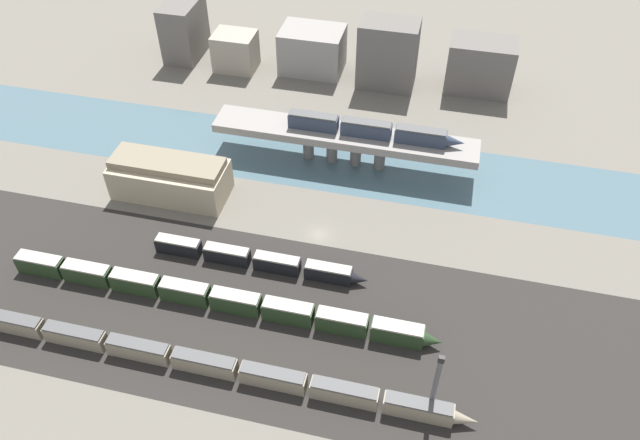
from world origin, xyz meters
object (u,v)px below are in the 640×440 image
(train_yard_near, at_px, (178,358))
(warehouse_building, at_px, (170,177))
(train_on_bridge, at_px, (372,129))
(train_yard_mid, at_px, (216,298))
(signal_tower, at_px, (435,385))
(train_yard_far, at_px, (257,260))

(train_yard_near, relative_size, warehouse_building, 3.98)
(warehouse_building, bearing_deg, train_yard_near, -65.69)
(train_on_bridge, bearing_deg, train_yard_mid, -113.63)
(train_yard_near, bearing_deg, signal_tower, 1.70)
(warehouse_building, xyz_separation_m, signal_tower, (63.81, -41.60, 3.27))
(train_yard_far, relative_size, warehouse_building, 1.73)
(warehouse_building, bearing_deg, train_yard_far, -33.69)
(train_yard_near, bearing_deg, train_on_bridge, 69.76)
(train_yard_far, bearing_deg, train_yard_near, -104.35)
(train_on_bridge, xyz_separation_m, signal_tower, (21.16, -61.74, -2.96))
(warehouse_building, bearing_deg, train_yard_mid, -53.57)
(train_on_bridge, bearing_deg, train_yard_near, -110.24)
(train_yard_mid, height_order, signal_tower, signal_tower)
(train_yard_far, bearing_deg, train_yard_mid, -112.25)
(train_yard_mid, height_order, train_yard_far, train_yard_mid)
(signal_tower, bearing_deg, train_yard_near, -178.30)
(train_on_bridge, xyz_separation_m, train_yard_near, (-23.26, -63.06, -8.91))
(warehouse_building, distance_m, signal_tower, 76.24)
(train_on_bridge, height_order, signal_tower, signal_tower)
(train_yard_mid, relative_size, train_yard_far, 1.90)
(train_yard_mid, bearing_deg, train_on_bridge, 66.37)
(train_yard_far, height_order, warehouse_building, warehouse_building)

